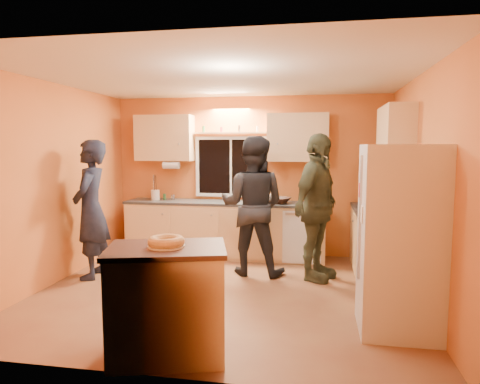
% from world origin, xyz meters
% --- Properties ---
extents(ground, '(4.50, 4.50, 0.00)m').
position_xyz_m(ground, '(0.00, 0.00, 0.00)').
color(ground, brown).
rests_on(ground, ground).
extents(room_shell, '(4.54, 4.04, 2.61)m').
position_xyz_m(room_shell, '(0.12, 0.41, 1.62)').
color(room_shell, orange).
rests_on(room_shell, ground).
extents(back_counter, '(4.23, 0.62, 0.90)m').
position_xyz_m(back_counter, '(0.01, 1.70, 0.45)').
color(back_counter, '#E0A975').
rests_on(back_counter, ground).
extents(right_counter, '(0.62, 1.84, 0.90)m').
position_xyz_m(right_counter, '(1.95, 0.50, 0.45)').
color(right_counter, '#E0A975').
rests_on(right_counter, ground).
extents(refrigerator, '(0.72, 0.70, 1.80)m').
position_xyz_m(refrigerator, '(1.89, -0.80, 0.90)').
color(refrigerator, silver).
rests_on(refrigerator, ground).
extents(island, '(1.12, 0.90, 0.95)m').
position_xyz_m(island, '(-0.12, -1.66, 0.48)').
color(island, '#E0A975').
rests_on(island, ground).
extents(bundt_pastry, '(0.31, 0.31, 0.09)m').
position_xyz_m(bundt_pastry, '(-0.12, -1.66, 0.99)').
color(bundt_pastry, tan).
rests_on(bundt_pastry, island).
extents(person_left, '(0.57, 0.76, 1.88)m').
position_xyz_m(person_left, '(-1.90, 0.29, 0.94)').
color(person_left, black).
rests_on(person_left, ground).
extents(person_center, '(1.00, 0.81, 1.93)m').
position_xyz_m(person_center, '(0.23, 0.85, 0.96)').
color(person_center, black).
rests_on(person_center, ground).
extents(person_right, '(0.89, 1.24, 1.96)m').
position_xyz_m(person_right, '(1.11, 0.73, 0.98)').
color(person_right, '#343723').
rests_on(person_right, ground).
extents(mixing_bowl, '(0.49, 0.49, 0.09)m').
position_xyz_m(mixing_bowl, '(0.52, 1.65, 0.95)').
color(mixing_bowl, black).
rests_on(mixing_bowl, back_counter).
extents(utensil_crock, '(0.14, 0.14, 0.17)m').
position_xyz_m(utensil_crock, '(-1.52, 1.69, 0.99)').
color(utensil_crock, beige).
rests_on(utensil_crock, back_counter).
extents(potted_plant, '(0.31, 0.29, 0.28)m').
position_xyz_m(potted_plant, '(2.01, -0.15, 1.04)').
color(potted_plant, gray).
rests_on(potted_plant, right_counter).
extents(red_box, '(0.19, 0.16, 0.07)m').
position_xyz_m(red_box, '(2.03, 1.30, 0.94)').
color(red_box, '#B21B20').
rests_on(red_box, right_counter).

